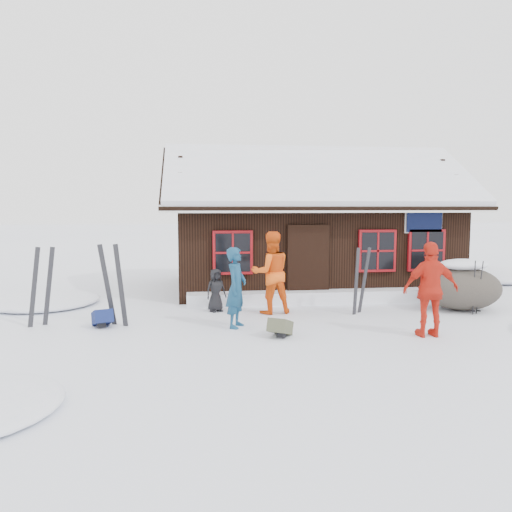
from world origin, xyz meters
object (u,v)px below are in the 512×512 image
at_px(skier_crouched, 216,290).
at_px(ski_poles, 477,288).
at_px(skier_orange_left, 271,273).
at_px(boulder, 463,287).
at_px(skier_teal, 236,288).
at_px(backpack_olive, 280,330).
at_px(backpack_blue, 102,320).
at_px(ski_pair_left, 41,288).
at_px(skier_orange_right, 431,290).

xyz_separation_m(skier_crouched, ski_poles, (6.09, -1.11, 0.10)).
distance_m(skier_orange_left, ski_poles, 4.87).
height_order(skier_orange_left, boulder, skier_orange_left).
distance_m(skier_teal, ski_poles, 5.76).
height_order(skier_crouched, backpack_olive, skier_crouched).
xyz_separation_m(boulder, ski_poles, (0.04, -0.53, 0.05)).
bearing_deg(backpack_blue, skier_orange_left, -6.25).
bearing_deg(boulder, ski_pair_left, -177.77).
relative_size(boulder, backpack_blue, 3.79).
height_order(skier_orange_right, backpack_blue, skier_orange_right).
relative_size(skier_crouched, boulder, 0.55).
bearing_deg(skier_orange_left, skier_crouched, -23.69).
distance_m(skier_orange_left, skier_crouched, 1.42).
relative_size(skier_orange_left, ski_poles, 1.49).
xyz_separation_m(skier_orange_right, ski_poles, (2.04, 1.76, -0.32)).
xyz_separation_m(skier_orange_right, backpack_olive, (-2.91, 0.36, -0.80)).
xyz_separation_m(skier_orange_left, ski_poles, (4.79, -0.76, -0.36)).
distance_m(skier_orange_right, ski_pair_left, 8.04).
distance_m(skier_crouched, ski_poles, 6.19).
distance_m(skier_crouched, boulder, 6.07).
bearing_deg(skier_crouched, boulder, -29.03).
bearing_deg(backpack_blue, ski_pair_left, 148.38).
distance_m(ski_poles, backpack_blue, 8.57).
bearing_deg(ski_pair_left, skier_teal, -24.07).
distance_m(skier_orange_right, skier_crouched, 4.98).
height_order(skier_teal, skier_orange_right, skier_orange_right).
bearing_deg(backpack_blue, boulder, -15.02).
distance_m(skier_teal, ski_pair_left, 4.16).
bearing_deg(ski_poles, backpack_olive, -164.30).
bearing_deg(skier_orange_left, boulder, 168.79).
height_order(boulder, backpack_blue, boulder).
bearing_deg(skier_teal, backpack_blue, 105.44).
height_order(skier_orange_right, ski_pair_left, skier_orange_right).
height_order(skier_orange_left, ski_pair_left, skier_orange_left).
xyz_separation_m(skier_teal, backpack_olive, (0.78, -0.87, -0.71)).
distance_m(skier_crouched, backpack_olive, 2.77).
height_order(skier_orange_right, backpack_olive, skier_orange_right).
relative_size(skier_teal, boulder, 0.89).
relative_size(skier_teal, skier_crouched, 1.62).
relative_size(boulder, ski_pair_left, 1.10).
relative_size(skier_orange_left, backpack_olive, 3.96).
bearing_deg(skier_teal, boulder, -56.19).
xyz_separation_m(ski_pair_left, backpack_blue, (1.29, -0.28, -0.69)).
bearing_deg(backpack_blue, skier_teal, -27.36).
xyz_separation_m(skier_teal, skier_crouched, (-0.35, 1.62, -0.33)).
relative_size(skier_crouched, ski_pair_left, 0.60).
relative_size(skier_orange_left, skier_crouched, 1.87).
relative_size(skier_teal, ski_pair_left, 0.97).
xyz_separation_m(skier_teal, skier_orange_left, (0.94, 1.27, 0.13)).
relative_size(skier_orange_left, skier_orange_right, 1.05).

